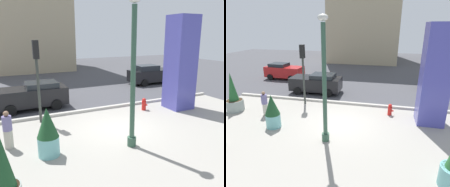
# 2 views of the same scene
# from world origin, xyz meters

# --- Properties ---
(ground_plane) EXTENTS (60.00, 60.00, 0.00)m
(ground_plane) POSITION_xyz_m (0.00, 4.00, 0.00)
(ground_plane) COLOR #47474C
(plaza_pavement) EXTENTS (18.00, 10.00, 0.02)m
(plaza_pavement) POSITION_xyz_m (0.00, -2.00, 0.00)
(plaza_pavement) COLOR #9E998E
(plaza_pavement) RESTS_ON ground_plane
(curb_strip) EXTENTS (18.00, 0.24, 0.16)m
(curb_strip) POSITION_xyz_m (0.00, 3.12, 0.08)
(curb_strip) COLOR #B7B2A8
(curb_strip) RESTS_ON ground_plane
(lamp_post) EXTENTS (0.44, 0.44, 5.85)m
(lamp_post) POSITION_xyz_m (-0.34, -1.90, 2.85)
(lamp_post) COLOR #335642
(lamp_post) RESTS_ON ground_plane
(art_pillar_blue) EXTENTS (1.43, 1.43, 5.59)m
(art_pillar_blue) POSITION_xyz_m (4.96, 1.40, 2.79)
(art_pillar_blue) COLOR #4C4CAD
(art_pillar_blue) RESTS_ON ground_plane
(potted_plant_near_left) EXTENTS (0.88, 0.88, 2.36)m
(potted_plant_near_left) POSITION_xyz_m (-5.17, -3.65, 1.03)
(potted_plant_near_left) COLOR gray
(potted_plant_near_left) RESTS_ON ground_plane
(potted_plant_by_pillar) EXTENTS (0.81, 0.81, 1.90)m
(potted_plant_by_pillar) POSITION_xyz_m (-3.56, -1.23, 0.96)
(potted_plant_by_pillar) COLOR #6BB2B2
(potted_plant_by_pillar) RESTS_ON ground_plane
(fire_hydrant) EXTENTS (0.36, 0.26, 0.75)m
(fire_hydrant) POSITION_xyz_m (2.77, 1.90, 0.37)
(fire_hydrant) COLOR red
(fire_hydrant) RESTS_ON ground_plane
(traffic_light_far_side) EXTENTS (0.28, 0.42, 4.22)m
(traffic_light_far_side) POSITION_xyz_m (-3.23, 2.52, 2.87)
(traffic_light_far_side) COLOR #333833
(traffic_light_far_side) RESTS_ON ground_plane
(car_curb_east) EXTENTS (4.22, 2.12, 1.63)m
(car_curb_east) POSITION_xyz_m (-3.23, 5.20, 0.85)
(car_curb_east) COLOR black
(car_curb_east) RESTS_ON ground_plane
(car_curb_west) EXTENTS (4.46, 2.04, 1.76)m
(car_curb_west) POSITION_xyz_m (7.83, 8.37, 0.88)
(car_curb_west) COLOR black
(car_curb_west) RESTS_ON ground_plane
(pedestrian_crossing) EXTENTS (0.50, 0.50, 1.59)m
(pedestrian_crossing) POSITION_xyz_m (-4.89, 0.05, 0.88)
(pedestrian_crossing) COLOR #B2AD9E
(pedestrian_crossing) RESTS_ON ground_plane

